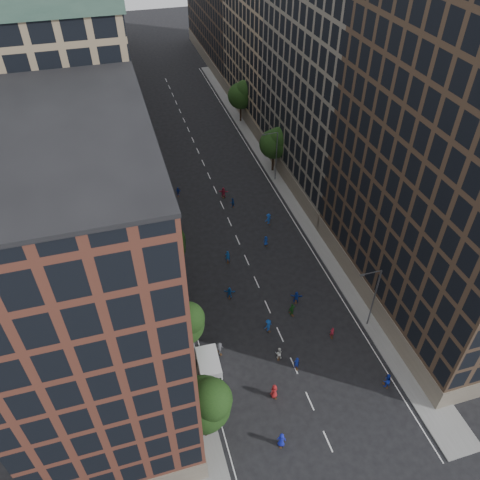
{
  "coord_description": "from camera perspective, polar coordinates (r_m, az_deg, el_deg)",
  "views": [
    {
      "loc": [
        -14.34,
        -18.56,
        44.24
      ],
      "look_at": [
        -0.35,
        29.12,
        2.0
      ],
      "focal_mm": 35.0,
      "sensor_mm": 36.0,
      "label": 1
    }
  ],
  "objects": [
    {
      "name": "skater_2",
      "position": [
        53.82,
        17.45,
        -16.04
      ],
      "size": [
        0.99,
        0.81,
        1.9
      ],
      "primitive_type": "imported",
      "rotation": [
        0.0,
        0.0,
        3.24
      ],
      "color": "#152BAB",
      "rests_on": "ground"
    },
    {
      "name": "streetlamp_near",
      "position": [
        55.42,
        15.92,
        -6.5
      ],
      "size": [
        2.64,
        0.22,
        9.06
      ],
      "color": "#595B60",
      "rests_on": "ground"
    },
    {
      "name": "skater_14",
      "position": [
        74.37,
        -0.94,
        4.57
      ],
      "size": [
        0.86,
        0.74,
        1.5
      ],
      "primitive_type": "imported",
      "rotation": [
        0.0,
        0.0,
        3.41
      ],
      "color": "#133D9A",
      "rests_on": "ground"
    },
    {
      "name": "tree_left_1",
      "position": [
        50.58,
        -6.85,
        -9.93
      ],
      "size": [
        4.8,
        4.8,
        8.21
      ],
      "color": "black",
      "rests_on": "ground"
    },
    {
      "name": "ground",
      "position": [
        74.78,
        -2.1,
        4.07
      ],
      "size": [
        240.0,
        240.0,
        0.0
      ],
      "primitive_type": "plane",
      "color": "black",
      "rests_on": "ground"
    },
    {
      "name": "tree_right_a",
      "position": [
        81.01,
        4.32,
        11.79
      ],
      "size": [
        5.0,
        5.0,
        8.39
      ],
      "color": "black",
      "rests_on": "ground"
    },
    {
      "name": "skater_6",
      "position": [
        50.99,
        4.2,
        -17.93
      ],
      "size": [
        1.06,
        0.86,
        1.88
      ],
      "primitive_type": "imported",
      "rotation": [
        0.0,
        0.0,
        3.46
      ],
      "color": "maroon",
      "rests_on": "ground"
    },
    {
      "name": "tree_right_b",
      "position": [
        97.95,
        0.22,
        17.36
      ],
      "size": [
        5.2,
        5.2,
        8.83
      ],
      "color": "black",
      "rests_on": "ground"
    },
    {
      "name": "skater_0",
      "position": [
        48.55,
        5.07,
        -23.12
      ],
      "size": [
        1.05,
        0.9,
        1.82
      ],
      "primitive_type": "imported",
      "rotation": [
        0.0,
        0.0,
        2.71
      ],
      "color": "#151EAA",
      "rests_on": "ground"
    },
    {
      "name": "bldg_right_b",
      "position": [
        76.12,
        11.46,
        18.24
      ],
      "size": [
        14.0,
        28.0,
        33.0
      ],
      "primitive_type": "cube",
      "color": "#6D6659",
      "rests_on": "ground"
    },
    {
      "name": "skater_1",
      "position": [
        53.25,
        6.91,
        -14.66
      ],
      "size": [
        0.62,
        0.41,
        1.69
      ],
      "primitive_type": "imported",
      "rotation": [
        0.0,
        0.0,
        3.15
      ],
      "color": "navy",
      "rests_on": "ground"
    },
    {
      "name": "bldg_left_e",
      "position": [
        138.21,
        -19.82,
        25.25
      ],
      "size": [
        14.0,
        40.0,
        26.0
      ],
      "primitive_type": "cube",
      "color": "#6D6659",
      "rests_on": "ground"
    },
    {
      "name": "skater_13",
      "position": [
        64.21,
        -1.52,
        -2.05
      ],
      "size": [
        0.78,
        0.6,
        1.9
      ],
      "primitive_type": "imported",
      "rotation": [
        0.0,
        0.0,
        2.91
      ],
      "color": "#114491",
      "rests_on": "ground"
    },
    {
      "name": "skater_11",
      "position": [
        59.59,
        -1.29,
        -6.45
      ],
      "size": [
        1.56,
        0.96,
        1.6
      ],
      "primitive_type": "imported",
      "rotation": [
        0.0,
        0.0,
        2.79
      ],
      "color": "#134B9D",
      "rests_on": "ground"
    },
    {
      "name": "bldg_right_c",
      "position": [
        99.23,
        4.3,
        24.64
      ],
      "size": [
        14.0,
        26.0,
        35.0
      ],
      "primitive_type": "cube",
      "color": "#968162",
      "rests_on": "ground"
    },
    {
      "name": "bldg_left_d",
      "position": [
        104.55,
        -19.86,
        22.57
      ],
      "size": [
        14.0,
        28.0,
        32.0
      ],
      "primitive_type": "cube",
      "color": "#2C231D",
      "rests_on": "ground"
    },
    {
      "name": "sidewalk_right",
      "position": [
        83.71,
        4.62,
        8.39
      ],
      "size": [
        4.0,
        105.0,
        0.15
      ],
      "primitive_type": "cube",
      "color": "slate",
      "rests_on": "ground"
    },
    {
      "name": "tree_left_2",
      "position": [
        58.45,
        -9.15,
        -0.65
      ],
      "size": [
        5.6,
        5.6,
        9.45
      ],
      "color": "black",
      "rests_on": "ground"
    },
    {
      "name": "tree_left_4",
      "position": [
        83.67,
        -12.54,
        12.27
      ],
      "size": [
        5.4,
        5.4,
        9.08
      ],
      "color": "black",
      "rests_on": "ground"
    },
    {
      "name": "bldg_right_a",
      "position": [
        54.1,
        24.84,
        7.38
      ],
      "size": [
        14.0,
        30.0,
        36.0
      ],
      "primitive_type": "cube",
      "color": "#413023",
      "rests_on": "ground"
    },
    {
      "name": "skater_12",
      "position": [
        67.09,
        3.17,
        -0.12
      ],
      "size": [
        0.81,
        0.61,
        1.5
      ],
      "primitive_type": "imported",
      "rotation": [
        0.0,
        0.0,
        3.33
      ],
      "color": "navy",
      "rests_on": "ground"
    },
    {
      "name": "skater_4",
      "position": [
        53.98,
        -3.48,
        -13.32
      ],
      "size": [
        1.01,
        0.68,
        1.6
      ],
      "primitive_type": "imported",
      "rotation": [
        0.0,
        0.0,
        3.48
      ],
      "color": "#1434A4",
      "rests_on": "ground"
    },
    {
      "name": "skater_15",
      "position": [
        70.81,
        3.48,
        2.54
      ],
      "size": [
        1.32,
        1.05,
        1.79
      ],
      "primitive_type": "imported",
      "rotation": [
        0.0,
        0.0,
        3.52
      ],
      "color": "#1445A8",
      "rests_on": "ground"
    },
    {
      "name": "skater_10",
      "position": [
        57.89,
        6.36,
        -8.43
      ],
      "size": [
        1.15,
        0.71,
        1.82
      ],
      "primitive_type": "imported",
      "rotation": [
        0.0,
        0.0,
        3.4
      ],
      "color": "#1A591C",
      "rests_on": "ground"
    },
    {
      "name": "bldg_left_c",
      "position": [
        82.44,
        -19.25,
        16.7
      ],
      "size": [
        14.0,
        20.0,
        28.0
      ],
      "primitive_type": "cube",
      "color": "#572D21",
      "rests_on": "ground"
    },
    {
      "name": "skater_5",
      "position": [
        59.43,
        6.88,
        -6.94
      ],
      "size": [
        1.61,
        1.05,
        1.66
      ],
      "primitive_type": "imported",
      "rotation": [
        0.0,
        0.0,
        2.74
      ],
      "color": "#122F98",
      "rests_on": "ground"
    },
    {
      "name": "skater_16",
      "position": [
        77.51,
        -7.55,
        5.85
      ],
      "size": [
        0.95,
        0.59,
        1.51
      ],
      "primitive_type": "imported",
      "rotation": [
        0.0,
        0.0,
        2.88
      ],
      "color": "#122D97",
      "rests_on": "ground"
    },
    {
      "name": "bldg_left_b",
      "position": [
        60.27,
        -19.32,
        11.17
      ],
      "size": [
        14.0,
        26.0,
        34.0
      ],
      "primitive_type": "cube",
      "color": "#968162",
      "rests_on": "ground"
    },
    {
      "name": "skater_7",
      "position": [
        56.55,
        11.15,
        -10.99
      ],
      "size": [
        0.61,
        0.47,
        1.49
      ],
      "primitive_type": "imported",
      "rotation": [
        0.0,
        0.0,
        2.91
      ],
      "color": "maroon",
      "rests_on": "ground"
    },
    {
      "name": "cargo_van",
      "position": [
        51.72,
        -3.69,
        -15.62
      ],
      "size": [
        2.64,
        5.21,
        2.72
      ],
      "rotation": [
        0.0,
        0.0,
        -0.05
      ],
      "color": "silver",
      "rests_on": "ground"
    },
    {
      "name": "skater_3",
      "position": [
        56.07,
        3.45,
        -10.37
      ],
      "size": [
        1.31,
        1.04,
        1.77
      ],
      "primitive_type": "imported",
      "rotation": [
        0.0,
        0.0,
        3.53
      ],
      "color": "navy",
      "rests_on": "ground"
    },
    {
      "name": "streetlamp_far",
      "position": [
        78.59,
        4.31,
        10.44
      ],
      "size": [
        2.64,
        0.22,
        9.06
      ],
      "color": "#595B60",
      "rests_on": "ground"
    },
    {
      "name": "skater_8",
      "position": [
        53.84,
        4.75,
        -13.6
      ],
      "size": [
        0.97,
        0.88,
        1.63
      ],
      "primitive_type": "imported",
      "rotation": [
        0.0,
        0.0,
        2.73
      ],
      "color": "silver",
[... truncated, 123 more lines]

